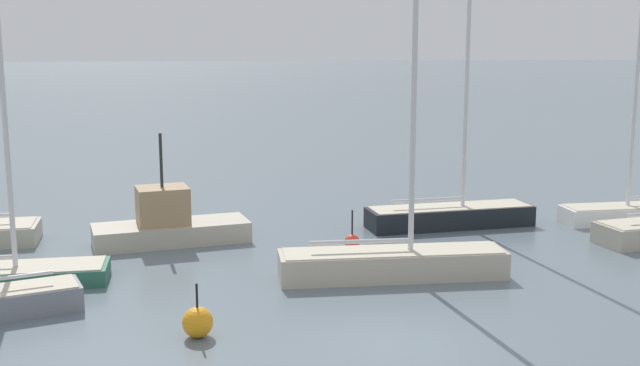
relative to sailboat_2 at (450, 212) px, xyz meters
name	(u,v)px	position (x,y,z in m)	size (l,w,h in m)	color
ground_plane	(397,347)	(-5.30, -11.82, -0.62)	(600.00, 600.00, 0.00)	slate
sailboat_2	(450,212)	(0.00, 0.00, 0.00)	(6.87, 2.23, 12.42)	black
sailboat_3	(393,258)	(-3.99, -6.30, 0.02)	(7.20, 1.83, 12.13)	#BCB29E
sailboat_5	(639,207)	(7.98, -0.41, 0.00)	(6.50, 1.54, 12.69)	white
fishing_boat_0	(169,224)	(-11.11, -0.83, 0.09)	(5.92, 3.00, 4.10)	#BCB29E
channel_buoy_0	(352,241)	(-4.59, -2.79, -0.33)	(0.55, 0.55, 1.44)	red
channel_buoy_2	(198,322)	(-10.08, -10.39, -0.22)	(0.78, 0.78, 1.40)	orange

